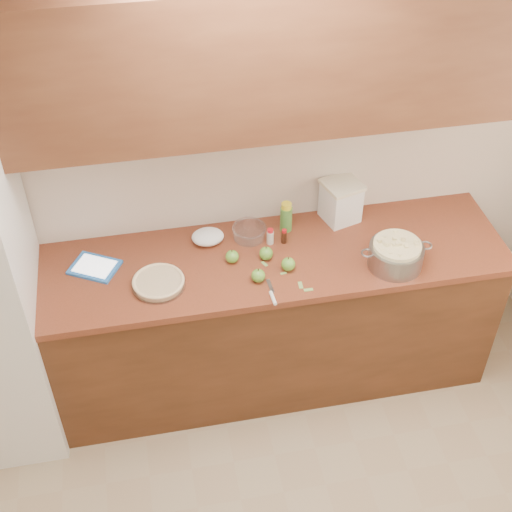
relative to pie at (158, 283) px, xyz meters
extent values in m
plane|color=white|center=(0.50, -1.36, 1.66)|extent=(3.60, 3.60, 0.00)
plane|color=beige|center=(0.50, 0.44, 0.36)|extent=(3.60, 0.00, 3.60)
cube|color=#5A2F19|center=(0.50, 0.11, -0.50)|extent=(2.60, 0.65, 0.88)
cube|color=brown|center=(0.50, 0.11, -0.04)|extent=(2.64, 0.68, 0.04)
cube|color=brown|center=(0.50, 0.27, 1.01)|extent=(2.60, 0.34, 0.70)
cylinder|color=silver|center=(0.00, 0.00, 0.00)|extent=(0.27, 0.27, 0.04)
cylinder|color=beige|center=(0.00, 0.00, 0.00)|extent=(0.24, 0.24, 0.03)
torus|color=beige|center=(0.00, 0.00, 0.01)|extent=(0.26, 0.26, 0.02)
cylinder|color=gray|center=(1.19, -0.07, 0.04)|extent=(0.28, 0.28, 0.12)
torus|color=gray|center=(1.04, -0.07, 0.08)|extent=(0.07, 0.07, 0.01)
torus|color=gray|center=(1.34, -0.07, 0.08)|extent=(0.07, 0.07, 0.01)
cylinder|color=#FFEEAB|center=(1.19, -0.07, 0.05)|extent=(0.24, 0.24, 0.13)
cube|color=white|center=(1.02, 0.35, 0.08)|extent=(0.22, 0.22, 0.21)
cube|color=beige|center=(1.02, 0.35, 0.20)|extent=(0.23, 0.23, 0.02)
cube|color=blue|center=(-0.31, 0.19, -0.01)|extent=(0.29, 0.27, 0.01)
cube|color=white|center=(-0.31, 0.19, -0.01)|extent=(0.23, 0.21, 0.00)
cube|color=gray|center=(0.54, -0.11, -0.02)|extent=(0.02, 0.10, 0.00)
cylinder|color=white|center=(0.53, -0.20, -0.01)|extent=(0.02, 0.09, 0.02)
cylinder|color=#4C8C38|center=(0.71, 0.31, 0.05)|extent=(0.06, 0.06, 0.14)
cylinder|color=yellow|center=(0.71, 0.31, 0.14)|extent=(0.05, 0.05, 0.03)
cylinder|color=beige|center=(0.61, 0.22, 0.02)|extent=(0.04, 0.04, 0.08)
cylinder|color=red|center=(0.61, 0.22, 0.06)|extent=(0.03, 0.03, 0.02)
cylinder|color=black|center=(0.68, 0.21, 0.01)|extent=(0.03, 0.03, 0.07)
cylinder|color=red|center=(0.68, 0.21, 0.05)|extent=(0.03, 0.03, 0.01)
cylinder|color=silver|center=(0.51, 0.28, 0.01)|extent=(0.17, 0.17, 0.06)
torus|color=silver|center=(0.51, 0.28, 0.04)|extent=(0.18, 0.18, 0.01)
ellipsoid|color=white|center=(0.28, 0.29, 0.01)|extent=(0.17, 0.14, 0.07)
sphere|color=#5A952E|center=(0.39, 0.11, 0.01)|extent=(0.07, 0.07, 0.07)
cylinder|color=#3F2D19|center=(0.39, 0.11, 0.05)|extent=(0.01, 0.01, 0.01)
sphere|color=#5A952E|center=(0.56, 0.10, 0.01)|extent=(0.07, 0.07, 0.07)
cylinder|color=#3F2D19|center=(0.56, 0.10, 0.05)|extent=(0.01, 0.01, 0.01)
sphere|color=#5A952E|center=(0.49, -0.06, 0.01)|extent=(0.07, 0.07, 0.07)
cylinder|color=#3F2D19|center=(0.49, -0.06, 0.05)|extent=(0.01, 0.01, 0.01)
sphere|color=#5A952E|center=(0.65, 0.00, 0.01)|extent=(0.07, 0.07, 0.07)
cylinder|color=#3F2D19|center=(0.65, 0.00, 0.06)|extent=(0.01, 0.01, 0.01)
cube|color=#80A851|center=(0.72, -0.17, -0.02)|extent=(0.05, 0.02, 0.00)
cube|color=#80A851|center=(0.69, -0.13, -0.02)|extent=(0.02, 0.05, 0.00)
cube|color=#80A851|center=(0.54, 0.06, -0.02)|extent=(0.03, 0.04, 0.00)
cube|color=#80A851|center=(0.62, -0.03, -0.02)|extent=(0.03, 0.02, 0.00)
camera|label=1|loc=(-0.01, -2.57, 2.41)|focal=50.00mm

